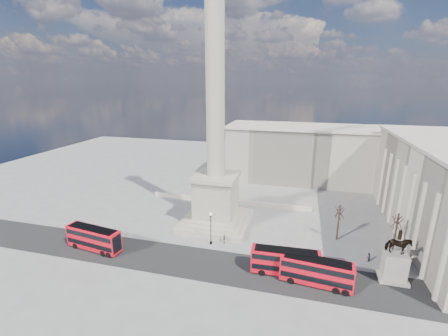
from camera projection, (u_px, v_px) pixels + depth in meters
name	position (u px, v px, depth m)	size (l,w,h in m)	color
ground	(209.00, 234.00, 59.64)	(180.00, 180.00, 0.00)	gray
asphalt_road	(220.00, 266.00, 49.13)	(120.00, 9.00, 0.01)	#272727
nelsons_column	(216.00, 165.00, 60.69)	(14.00, 14.00, 49.85)	#A39E88
balustrade_wall	(229.00, 201.00, 74.35)	(40.00, 0.60, 1.10)	beige
building_northeast	(313.00, 154.00, 89.61)	(51.00, 17.00, 16.60)	beige
red_bus_a	(94.00, 238.00, 53.41)	(10.79, 3.83, 4.28)	red
red_bus_b	(286.00, 262.00, 46.49)	(10.63, 2.91, 4.27)	red
red_bus_c	(317.00, 272.00, 44.11)	(10.62, 3.44, 4.23)	red
victorian_lamp	(211.00, 226.00, 54.83)	(0.54, 0.54, 6.34)	black
equestrian_statue	(395.00, 263.00, 44.90)	(4.11, 3.08, 8.53)	beige
bare_tree_near	(398.00, 221.00, 50.74)	(1.88, 1.88, 8.21)	#332319
bare_tree_mid	(340.00, 211.00, 55.86)	(1.97, 1.97, 7.48)	#332319
bare_tree_far	(443.00, 215.00, 54.67)	(1.75, 1.75, 7.16)	#332319
pedestrian_walking	(326.00, 265.00, 48.11)	(0.55, 0.36, 1.50)	#222328
pedestrian_standing	(368.00, 257.00, 50.23)	(0.77, 0.60, 1.58)	#222328
pedestrian_crossing	(224.00, 239.00, 55.95)	(0.97, 0.40, 1.66)	#222328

